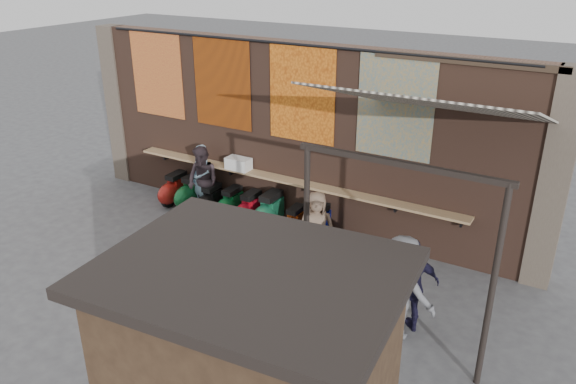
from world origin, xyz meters
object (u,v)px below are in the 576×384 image
object	(u,v)px
scooter_stool_0	(175,189)
scooter_stool_5	(269,212)
scooter_stool_7	(317,225)
shopper_grey	(400,289)
diner_right	(203,182)
scooter_stool_3	(231,204)
shopper_navy	(410,286)
scooter_stool_6	(294,223)
scooter_stool_1	(192,192)
diner_left	(202,179)
shopper_tan	(316,227)
scooter_stool_4	(249,209)
scooter_stool_2	(210,200)
shelf_box	(238,164)

from	to	relation	value
scooter_stool_0	scooter_stool_5	world-z (taller)	scooter_stool_5
scooter_stool_7	shopper_grey	size ratio (longest dim) A/B	0.46
scooter_stool_0	diner_right	distance (m)	1.09
scooter_stool_3	shopper_navy	bearing A→B (deg)	-21.66
scooter_stool_6	shopper_grey	distance (m)	3.79
scooter_stool_1	diner_left	size ratio (longest dim) A/B	0.51
scooter_stool_1	scooter_stool_6	xyz separation A→B (m)	(2.87, -0.09, -0.06)
diner_left	shopper_grey	bearing A→B (deg)	-6.25
shopper_tan	scooter_stool_5	bearing A→B (deg)	132.09
scooter_stool_4	diner_left	world-z (taller)	diner_left
scooter_stool_3	scooter_stool_4	world-z (taller)	scooter_stool_4
scooter_stool_7	diner_left	xyz separation A→B (m)	(-3.02, -0.01, 0.42)
scooter_stool_5	scooter_stool_7	bearing A→B (deg)	1.40
scooter_stool_5	shopper_grey	bearing A→B (deg)	-29.93
scooter_stool_1	scooter_stool_4	world-z (taller)	scooter_stool_1
scooter_stool_2	scooter_stool_3	bearing A→B (deg)	6.11
scooter_stool_1	diner_right	world-z (taller)	diner_right
shopper_grey	diner_right	bearing A→B (deg)	-17.33
scooter_stool_1	scooter_stool_7	xyz separation A→B (m)	(3.39, -0.03, -0.00)
scooter_stool_1	scooter_stool_3	xyz separation A→B (m)	(1.16, -0.03, -0.03)
scooter_stool_3	scooter_stool_2	bearing A→B (deg)	-173.89
shopper_tan	shopper_navy	bearing A→B (deg)	-51.57
scooter_stool_4	shopper_tan	size ratio (longest dim) A/B	0.53
shelf_box	shopper_grey	distance (m)	5.36
scooter_stool_1	shopper_tan	size ratio (longest dim) A/B	0.57
scooter_stool_7	diner_left	bearing A→B (deg)	-179.76
scooter_stool_3	diner_left	bearing A→B (deg)	-179.01
shelf_box	scooter_stool_5	xyz separation A→B (m)	(1.01, -0.32, -0.84)
shelf_box	shopper_navy	bearing A→B (deg)	-24.74
scooter_stool_0	diner_left	bearing A→B (deg)	-0.51
scooter_stool_4	scooter_stool_6	world-z (taller)	scooter_stool_4
scooter_stool_4	shopper_tan	bearing A→B (deg)	-18.38
scooter_stool_0	scooter_stool_2	world-z (taller)	scooter_stool_0
scooter_stool_2	scooter_stool_3	xyz separation A→B (m)	(0.54, 0.06, 0.01)
scooter_stool_0	shopper_grey	bearing A→B (deg)	-18.64
scooter_stool_3	scooter_stool_7	xyz separation A→B (m)	(2.23, -0.00, 0.03)
scooter_stool_4	diner_left	size ratio (longest dim) A/B	0.48
scooter_stool_7	diner_right	world-z (taller)	diner_right
scooter_stool_0	scooter_stool_6	size ratio (longest dim) A/B	1.13
scooter_stool_1	shelf_box	bearing A→B (deg)	11.85
scooter_stool_0	shopper_navy	bearing A→B (deg)	-16.48
shopper_navy	scooter_stool_0	bearing A→B (deg)	-60.10
scooter_stool_6	scooter_stool_7	size ratio (longest dim) A/B	0.86
diner_right	shopper_tan	bearing A→B (deg)	-1.40
scooter_stool_5	diner_left	xyz separation A→B (m)	(-1.86, 0.02, 0.40)
shelf_box	scooter_stool_0	distance (m)	1.94
scooter_stool_4	diner_right	world-z (taller)	diner_right
scooter_stool_0	scooter_stool_1	xyz separation A→B (m)	(0.49, 0.04, 0.01)
scooter_stool_1	scooter_stool_4	size ratio (longest dim) A/B	1.06
scooter_stool_4	shopper_grey	xyz separation A→B (m)	(4.26, -2.14, 0.51)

